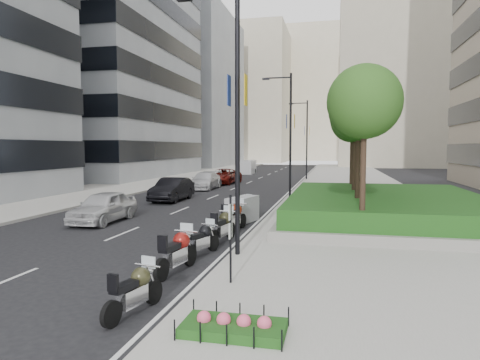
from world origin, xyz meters
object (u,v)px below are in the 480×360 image
(lamp_post_2, at_px, (306,136))
(car_a, at_px, (103,207))
(parking_sign, at_px, (231,234))
(delivery_van, at_px, (248,167))
(car_c, at_px, (205,181))
(motorcycle_3, at_px, (223,226))
(motorcycle_4, at_px, (234,217))
(motorcycle_5, at_px, (242,210))
(car_b, at_px, (172,189))
(motorcycle_0, at_px, (135,291))
(car_d, at_px, (223,176))
(motorcycle_2, at_px, (202,240))
(lamp_post_1, at_px, (288,129))
(lamp_post_0, at_px, (233,107))
(motorcycle_6, at_px, (245,206))
(motorcycle_1, at_px, (177,252))

(lamp_post_2, xyz_separation_m, car_a, (-7.99, -29.58, -4.29))
(parking_sign, distance_m, delivery_van, 49.59)
(lamp_post_2, xyz_separation_m, car_c, (-8.11, -12.11, -4.31))
(motorcycle_3, distance_m, delivery_van, 44.08)
(motorcycle_4, relative_size, motorcycle_5, 1.05)
(car_a, xyz_separation_m, car_b, (0.17, 8.82, 0.03))
(motorcycle_4, xyz_separation_m, car_b, (-6.73, 9.64, 0.16))
(motorcycle_0, bearing_deg, car_b, 30.88)
(parking_sign, relative_size, car_b, 0.51)
(parking_sign, relative_size, car_d, 0.45)
(motorcycle_2, bearing_deg, parking_sign, -131.07)
(motorcycle_0, bearing_deg, car_d, 23.09)
(lamp_post_2, bearing_deg, parking_sign, -89.01)
(motorcycle_0, bearing_deg, lamp_post_1, 9.00)
(motorcycle_0, relative_size, car_c, 0.39)
(car_b, bearing_deg, lamp_post_2, 69.16)
(motorcycle_3, distance_m, car_b, 13.75)
(motorcycle_0, distance_m, car_d, 34.53)
(parking_sign, bearing_deg, lamp_post_0, 102.33)
(car_b, bearing_deg, parking_sign, -64.06)
(parking_sign, relative_size, motorcycle_2, 1.26)
(parking_sign, relative_size, motorcycle_0, 1.23)
(motorcycle_5, bearing_deg, car_c, 38.84)
(car_d, bearing_deg, lamp_post_0, -69.81)
(motorcycle_3, bearing_deg, motorcycle_6, 13.41)
(motorcycle_4, height_order, motorcycle_5, motorcycle_5)
(lamp_post_2, relative_size, parking_sign, 3.60)
(motorcycle_4, bearing_deg, car_d, 30.26)
(motorcycle_6, height_order, car_c, car_c)
(parking_sign, distance_m, motorcycle_4, 7.83)
(delivery_van, bearing_deg, motorcycle_1, -82.44)
(motorcycle_4, xyz_separation_m, motorcycle_6, (-0.41, 4.28, -0.12))
(car_b, relative_size, delivery_van, 1.05)
(lamp_post_2, bearing_deg, motorcycle_1, -91.90)
(motorcycle_2, bearing_deg, motorcycle_5, 18.96)
(lamp_post_1, xyz_separation_m, car_b, (-7.81, -2.77, -4.26))
(motorcycle_1, height_order, motorcycle_4, motorcycle_4)
(car_d, bearing_deg, motorcycle_3, -70.48)
(motorcycle_0, xyz_separation_m, motorcycle_1, (-0.22, 3.22, 0.09))
(car_b, bearing_deg, motorcycle_3, -60.38)
(motorcycle_1, bearing_deg, car_c, 23.94)
(motorcycle_1, relative_size, car_d, 0.43)
(lamp_post_0, relative_size, motorcycle_3, 3.82)
(lamp_post_1, height_order, motorcycle_2, lamp_post_1)
(lamp_post_1, bearing_deg, car_a, -124.58)
(car_b, xyz_separation_m, delivery_van, (-1.03, 31.44, 0.10))
(motorcycle_5, distance_m, delivery_van, 39.64)
(lamp_post_2, relative_size, motorcycle_0, 4.41)
(lamp_post_1, xyz_separation_m, parking_sign, (0.66, -20.00, -3.61))
(motorcycle_1, xyz_separation_m, motorcycle_2, (0.07, 2.15, -0.09))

